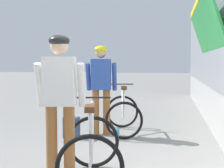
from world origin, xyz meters
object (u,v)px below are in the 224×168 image
object	(u,v)px
cyclist_near_in_blue	(101,82)
bicycle_near_white	(123,113)
water_bottle_near_the_bikes	(117,134)
water_bottle_by_the_backpack	(74,131)
backpack_on_platform	(71,127)
cyclist_far_in_white	(60,93)
bicycle_far_silver	(91,150)

from	to	relation	value
cyclist_near_in_blue	bicycle_near_white	distance (m)	0.80
water_bottle_near_the_bikes	water_bottle_by_the_backpack	bearing A→B (deg)	174.03
backpack_on_platform	water_bottle_by_the_backpack	bearing A→B (deg)	102.62
cyclist_near_in_blue	cyclist_far_in_white	world-z (taller)	same
cyclist_near_in_blue	water_bottle_by_the_backpack	distance (m)	1.10
cyclist_near_in_blue	water_bottle_by_the_backpack	bearing A→B (deg)	-157.96
cyclist_near_in_blue	cyclist_far_in_white	bearing A→B (deg)	-89.66
backpack_on_platform	water_bottle_by_the_backpack	xyz separation A→B (m)	(-0.01, 0.16, -0.10)
bicycle_near_white	water_bottle_by_the_backpack	size ratio (longest dim) A/B	5.76
backpack_on_platform	cyclist_near_in_blue	bearing A→B (deg)	45.30
bicycle_near_white	backpack_on_platform	world-z (taller)	bicycle_near_white
cyclist_far_in_white	backpack_on_platform	bearing A→B (deg)	105.10
bicycle_near_white	water_bottle_near_the_bikes	xyz separation A→B (m)	(-0.02, -0.51, -0.31)
water_bottle_near_the_bikes	backpack_on_platform	bearing A→B (deg)	-175.36
cyclist_near_in_blue	bicycle_near_white	xyz separation A→B (m)	(0.41, 0.21, -0.65)
backpack_on_platform	water_bottle_by_the_backpack	world-z (taller)	backpack_on_platform
cyclist_far_in_white	water_bottle_by_the_backpack	world-z (taller)	cyclist_far_in_white
water_bottle_near_the_bikes	water_bottle_by_the_backpack	world-z (taller)	water_bottle_by_the_backpack
cyclist_near_in_blue	bicycle_near_white	bearing A→B (deg)	27.94
cyclist_near_in_blue	cyclist_far_in_white	size ratio (longest dim) A/B	1.00
bicycle_far_silver	backpack_on_platform	size ratio (longest dim) A/B	3.01
cyclist_far_in_white	bicycle_far_silver	xyz separation A→B (m)	(0.43, -0.11, -0.65)
bicycle_far_silver	backpack_on_platform	distance (m)	2.20
bicycle_far_silver	cyclist_far_in_white	bearing A→B (deg)	165.70
cyclist_near_in_blue	bicycle_far_silver	xyz separation A→B (m)	(0.44, -2.35, -0.65)
bicycle_far_silver	bicycle_near_white	bearing A→B (deg)	90.81
backpack_on_platform	water_bottle_near_the_bikes	distance (m)	0.88
cyclist_far_in_white	backpack_on_platform	size ratio (longest dim) A/B	4.40
backpack_on_platform	water_bottle_near_the_bikes	xyz separation A→B (m)	(0.87, 0.07, -0.10)
bicycle_near_white	bicycle_far_silver	bearing A→B (deg)	-89.19
cyclist_near_in_blue	backpack_on_platform	world-z (taller)	cyclist_near_in_blue
bicycle_far_silver	water_bottle_near_the_bikes	xyz separation A→B (m)	(-0.06, 2.06, -0.31)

